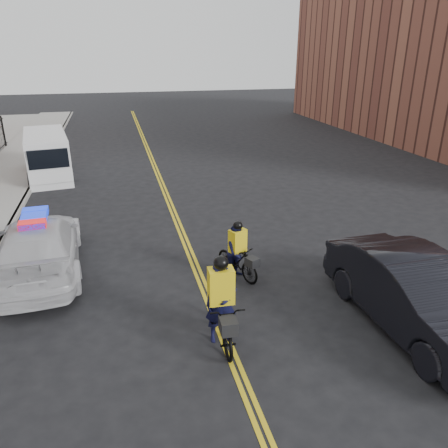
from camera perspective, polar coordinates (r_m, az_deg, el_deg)
ground at (r=11.58m, az=-1.99°, el=-9.83°), size 120.00×120.00×0.00m
center_line_left at (r=18.76m, az=-7.40°, el=2.82°), size 0.10×60.00×0.01m
center_line_right at (r=18.78m, az=-6.92°, el=2.86°), size 0.10×60.00×0.01m
curb at (r=19.06m, az=-25.35°, el=1.35°), size 0.20×60.00×0.15m
police_cruiser at (r=13.65m, az=-23.02°, el=-2.69°), size 2.61×5.68×1.77m
dark_sedan at (r=10.99m, az=23.80°, el=-8.49°), size 2.04×5.37×1.75m
cargo_van at (r=23.82m, az=-22.05°, el=8.20°), size 2.67×5.49×2.20m
cyclist_near at (r=9.77m, az=-0.36°, el=-11.42°), size 0.82×2.15×2.08m
cyclist_far at (r=12.32m, az=1.79°, el=-4.15°), size 1.16×1.74×1.72m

